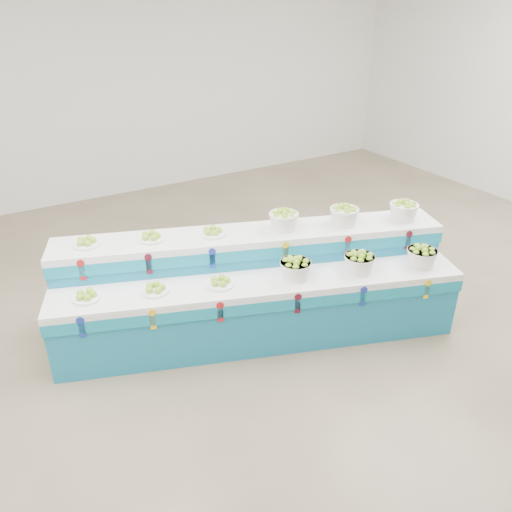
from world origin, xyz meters
name	(u,v)px	position (x,y,z in m)	size (l,w,h in m)	color
ground	(320,321)	(0.00, 0.00, 0.00)	(10.00, 10.00, 0.00)	brown
back_wall	(144,72)	(0.00, 5.00, 2.00)	(10.00, 10.00, 0.00)	silver
display_stand	(256,287)	(-0.67, 0.25, 0.51)	(4.01, 1.03, 1.02)	teal
plate_lower_left	(86,295)	(-2.27, 0.56, 0.77)	(0.26, 0.26, 0.09)	white
plate_lower_mid	(155,288)	(-1.69, 0.35, 0.77)	(0.26, 0.26, 0.09)	white
plate_lower_right	(220,281)	(-1.12, 0.15, 0.77)	(0.26, 0.26, 0.09)	white
basket_lower_left	(295,268)	(-0.43, -0.10, 0.83)	(0.30, 0.30, 0.22)	silver
basket_lower_mid	(359,262)	(0.18, -0.31, 0.83)	(0.30, 0.30, 0.22)	silver
basket_lower_right	(422,256)	(0.81, -0.54, 0.83)	(0.30, 0.30, 0.22)	silver
plate_upper_left	(86,241)	(-2.10, 1.02, 1.07)	(0.26, 0.26, 0.09)	white
plate_upper_mid	(151,236)	(-1.53, 0.82, 1.07)	(0.26, 0.26, 0.09)	white
plate_upper_right	(213,231)	(-0.95, 0.62, 1.07)	(0.26, 0.26, 0.09)	white
basket_upper_left	(284,220)	(-0.26, 0.37, 1.13)	(0.30, 0.30, 0.22)	silver
basket_upper_mid	(344,215)	(0.35, 0.15, 1.13)	(0.30, 0.30, 0.22)	silver
basket_upper_right	(404,210)	(0.98, -0.07, 1.13)	(0.30, 0.30, 0.22)	silver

